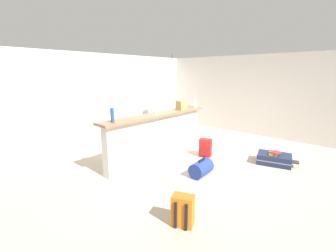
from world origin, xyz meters
The scene contains 17 objects.
ground_plane centered at (0.00, 0.00, -0.03)m, with size 13.00×13.00×0.05m, color beige.
wall_back centered at (0.00, 3.05, 1.25)m, with size 6.60×0.10×2.50m, color silver.
wall_right centered at (3.05, 0.30, 1.25)m, with size 0.10×6.00×2.50m, color silver.
partition_half_wall centered at (-0.60, 0.51, 0.51)m, with size 2.80×0.20×1.02m, color silver.
bar_countertop centered at (-0.60, 0.51, 1.04)m, with size 2.96×0.40×0.05m, color #93704C.
bottle_blue centered at (-1.81, 0.48, 1.20)m, with size 0.07×0.07×0.26m, color #284C89.
bottle_white centered at (-0.60, 0.58, 1.18)m, with size 0.07×0.07×0.23m, color silver.
bottle_clear centered at (0.69, 0.43, 1.21)m, with size 0.07×0.07×0.30m, color silver.
grocery_bag centered at (0.19, 0.47, 1.18)m, with size 0.26×0.18×0.22m, color tan.
dining_table centered at (1.21, 1.70, 0.65)m, with size 1.10×0.80×0.74m.
dining_chair_near_partition centered at (1.14, 1.13, 0.52)m, with size 0.46×0.46×0.93m.
pendant_lamp centered at (1.26, 1.72, 1.83)m, with size 0.34×0.34×0.79m.
suitcase_flat_navy centered at (0.88, -1.60, 0.11)m, with size 0.65×0.88×0.22m.
backpack_orange centered at (-2.09, -1.40, 0.20)m, with size 0.31×0.33×0.42m.
duffel_bag_blue centered at (-0.70, -0.75, 0.15)m, with size 0.50×0.33×0.34m.
backpack_red centered at (0.28, -0.21, 0.20)m, with size 0.30×0.32×0.42m.
book_stack centered at (0.84, -1.60, 0.25)m, with size 0.26×0.25×0.07m.
Camera 1 is at (-4.21, -3.04, 1.95)m, focal length 24.62 mm.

